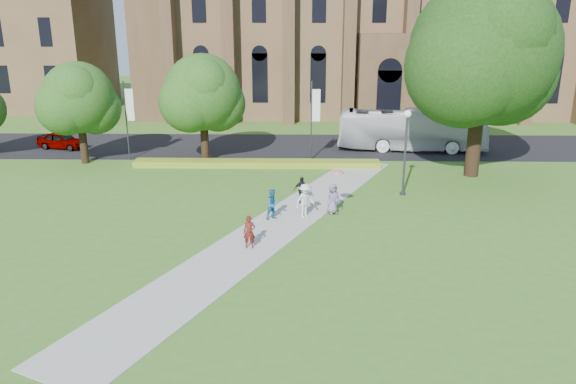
{
  "coord_description": "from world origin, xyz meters",
  "views": [
    {
      "loc": [
        1.08,
        -26.67,
        10.45
      ],
      "look_at": [
        0.51,
        1.77,
        1.6
      ],
      "focal_mm": 35.0,
      "sensor_mm": 36.0,
      "label": 1
    }
  ],
  "objects_px": {
    "tour_coach": "(411,130)",
    "pedestrian_0": "(249,232)",
    "large_tree": "(483,51)",
    "car_0": "(62,140)",
    "streetlamp": "(406,142)"
  },
  "relations": [
    {
      "from": "large_tree",
      "to": "tour_coach",
      "type": "relative_size",
      "value": 1.11
    },
    {
      "from": "large_tree",
      "to": "tour_coach",
      "type": "bearing_deg",
      "value": 109.4
    },
    {
      "from": "car_0",
      "to": "pedestrian_0",
      "type": "distance_m",
      "value": 27.18
    },
    {
      "from": "streetlamp",
      "to": "car_0",
      "type": "distance_m",
      "value": 28.99
    },
    {
      "from": "large_tree",
      "to": "pedestrian_0",
      "type": "height_order",
      "value": "large_tree"
    },
    {
      "from": "tour_coach",
      "to": "pedestrian_0",
      "type": "height_order",
      "value": "tour_coach"
    },
    {
      "from": "tour_coach",
      "to": "pedestrian_0",
      "type": "relative_size",
      "value": 7.57
    },
    {
      "from": "large_tree",
      "to": "pedestrian_0",
      "type": "xyz_separation_m",
      "value": [
        -14.22,
        -13.13,
        -7.54
      ]
    },
    {
      "from": "streetlamp",
      "to": "car_0",
      "type": "bearing_deg",
      "value": 154.98
    },
    {
      "from": "streetlamp",
      "to": "car_0",
      "type": "height_order",
      "value": "streetlamp"
    },
    {
      "from": "large_tree",
      "to": "tour_coach",
      "type": "height_order",
      "value": "large_tree"
    },
    {
      "from": "streetlamp",
      "to": "pedestrian_0",
      "type": "relative_size",
      "value": 3.32
    },
    {
      "from": "large_tree",
      "to": "car_0",
      "type": "xyz_separation_m",
      "value": [
        -31.66,
        7.71,
        -7.66
      ]
    },
    {
      "from": "tour_coach",
      "to": "pedestrian_0",
      "type": "xyz_separation_m",
      "value": [
        -11.48,
        -20.91,
        -0.86
      ]
    },
    {
      "from": "streetlamp",
      "to": "tour_coach",
      "type": "distance_m",
      "value": 12.69
    }
  ]
}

